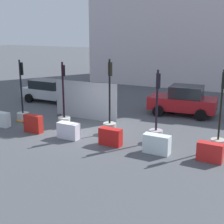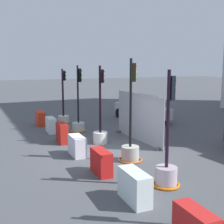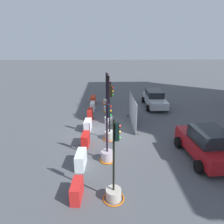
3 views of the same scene
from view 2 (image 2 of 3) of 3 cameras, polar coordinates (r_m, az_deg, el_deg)
The scene contains 14 objects.
ground_plane at distance 12.27m, azimuth -0.50°, elevation -7.52°, with size 120.00×120.00×0.00m, color #4D4F55.
traffic_light_0 at distance 18.15m, azimuth -9.26°, elevation -0.48°, with size 0.91×0.91×3.25m.
traffic_light_1 at distance 15.87m, azimuth -6.42°, elevation -1.79°, with size 0.83×0.83×3.46m.
traffic_light_2 at distance 13.34m, azimuth -2.23°, elevation -3.47°, with size 0.65×0.65×3.46m.
traffic_light_3 at distance 11.01m, azimuth 3.53°, elevation -6.43°, with size 0.89×0.89×3.72m.
traffic_light_4 at distance 8.92m, azimuth 10.40°, elevation -10.47°, with size 0.82×0.82×3.37m.
construction_barrier_0 at distance 17.83m, azimuth -13.51°, elevation -1.20°, with size 1.13×0.49×0.80m.
construction_barrier_1 at distance 15.79m, azimuth -11.59°, elevation -2.47°, with size 1.08×0.44×0.79m.
construction_barrier_2 at distance 13.66m, azimuth -9.53°, elevation -3.98°, with size 1.01×0.42×0.90m.
construction_barrier_3 at distance 11.70m, azimuth -6.68°, elevation -6.44°, with size 1.11×0.51×0.77m.
construction_barrier_4 at distance 9.74m, azimuth -2.07°, elevation -9.56°, with size 1.07×0.47×0.78m.
construction_barrier_5 at distance 7.89m, azimuth 4.31°, elevation -14.04°, with size 1.17×0.51×0.82m.
car_silver_hatchback at distance 19.10m, azimuth 5.48°, elevation 0.83°, with size 4.53×2.16×1.54m.
site_fence_panel at distance 13.84m, azimuth 5.14°, elevation -1.20°, with size 3.99×0.50×2.18m.
Camera 2 is at (10.63, -5.03, 3.50)m, focal length 47.81 mm.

